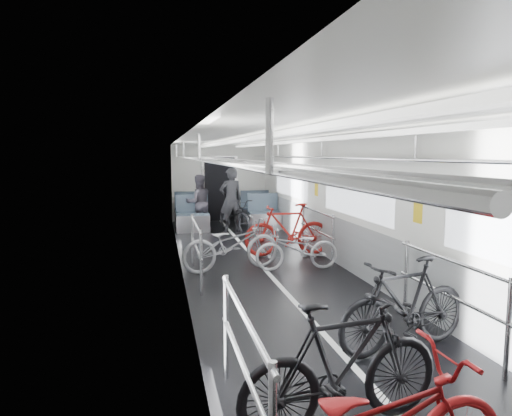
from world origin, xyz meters
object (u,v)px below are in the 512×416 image
(bike_right_mid, at_px, (297,248))
(person_standing, at_px, (231,200))
(bike_right_far, at_px, (288,230))
(bike_right_near, at_px, (405,305))
(person_seated, at_px, (199,203))
(bike_left_mid, at_px, (343,365))
(bike_aisle, at_px, (235,215))
(bike_left_far, at_px, (231,244))

(bike_right_mid, distance_m, person_standing, 4.41)
(bike_right_far, xyz_separation_m, person_standing, (-0.70, 3.18, 0.32))
(bike_right_near, distance_m, person_seated, 8.47)
(bike_right_mid, xyz_separation_m, bike_right_far, (0.15, 1.17, 0.14))
(bike_left_mid, relative_size, person_standing, 0.99)
(bike_left_mid, bearing_deg, bike_right_mid, -21.07)
(bike_right_near, relative_size, bike_right_mid, 1.10)
(bike_aisle, bearing_deg, person_seated, 136.86)
(bike_right_far, distance_m, person_standing, 3.27)
(bike_right_mid, bearing_deg, bike_right_far, 173.72)
(bike_right_far, relative_size, person_standing, 1.05)
(bike_aisle, bearing_deg, bike_right_near, -103.88)
(bike_right_near, relative_size, person_seated, 1.10)
(bike_left_mid, relative_size, bike_right_far, 0.94)
(bike_aisle, height_order, person_standing, person_standing)
(bike_right_far, xyz_separation_m, bike_aisle, (-0.60, 3.18, -0.10))
(bike_left_mid, xyz_separation_m, bike_right_far, (1.25, 5.91, 0.03))
(bike_left_far, relative_size, person_standing, 1.06)
(bike_right_mid, height_order, bike_aisle, bike_aisle)
(bike_right_near, distance_m, bike_right_far, 4.71)
(bike_right_near, height_order, bike_right_mid, bike_right_near)
(bike_left_mid, relative_size, person_seated, 1.12)
(bike_right_mid, xyz_separation_m, person_standing, (-0.55, 4.35, 0.47))
(bike_right_far, height_order, person_standing, person_standing)
(bike_right_mid, distance_m, bike_right_far, 1.18)
(bike_right_near, xyz_separation_m, bike_right_far, (0.04, 4.71, 0.04))
(bike_right_near, height_order, bike_right_far, bike_right_far)
(bike_aisle, bearing_deg, bike_right_mid, -102.04)
(bike_left_far, height_order, bike_right_far, bike_right_far)
(bike_right_far, bearing_deg, bike_right_mid, -5.79)
(bike_left_mid, bearing_deg, person_standing, -11.52)
(bike_left_far, height_order, bike_aisle, bike_left_far)
(bike_left_mid, relative_size, bike_left_far, 0.94)
(bike_left_far, height_order, person_standing, person_standing)
(bike_left_far, xyz_separation_m, bike_aisle, (0.73, 4.13, -0.03))
(bike_left_mid, xyz_separation_m, bike_right_mid, (1.09, 4.75, -0.11))
(bike_left_far, distance_m, bike_right_near, 3.98)
(bike_right_mid, relative_size, person_seated, 1.00)
(bike_left_mid, distance_m, person_standing, 9.12)
(bike_left_far, bearing_deg, bike_right_mid, -112.38)
(bike_left_far, bearing_deg, person_standing, -20.77)
(bike_left_mid, distance_m, bike_right_far, 6.04)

